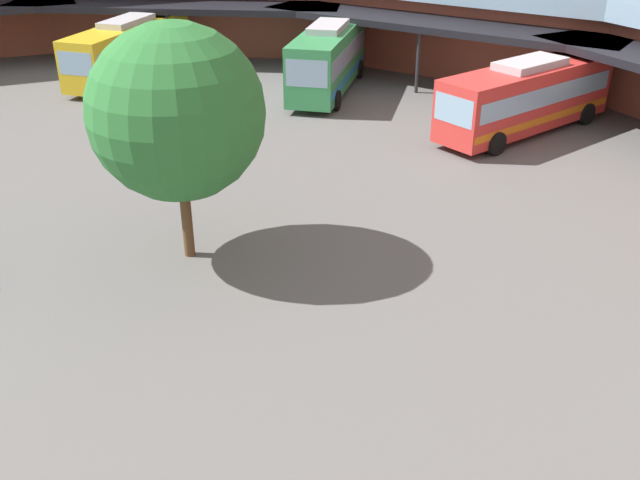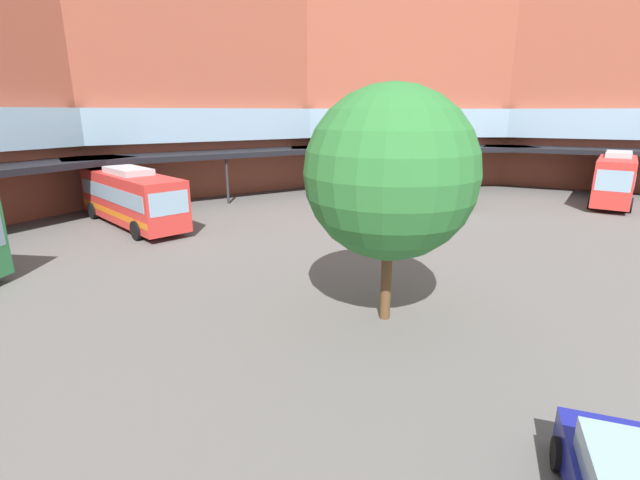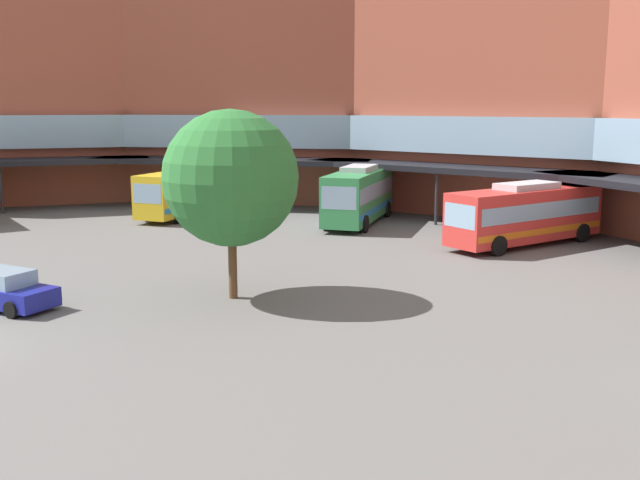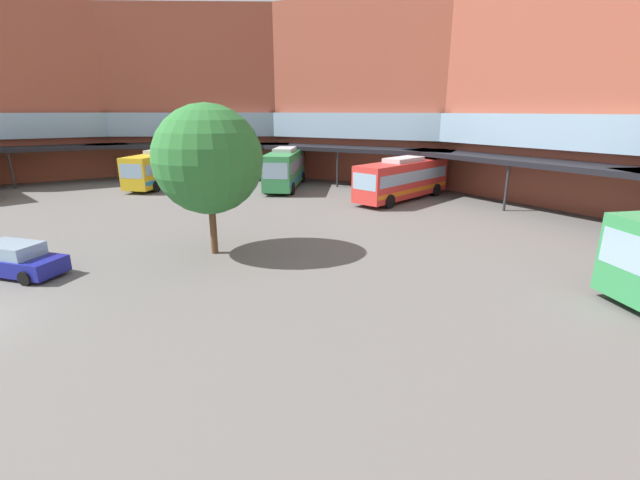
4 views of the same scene
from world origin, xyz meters
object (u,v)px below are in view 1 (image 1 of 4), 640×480
at_px(bus_1, 130,48).
at_px(plaza_tree, 177,113).
at_px(bus_3, 526,96).
at_px(bus_6, 328,58).

bearing_deg(bus_1, plaza_tree, 35.35).
relative_size(bus_3, bus_6, 1.15).
bearing_deg(bus_6, bus_1, -91.13).
relative_size(bus_1, plaza_tree, 1.24).
bearing_deg(plaza_tree, bus_3, 104.02).
xyz_separation_m(bus_6, plaza_tree, (15.61, -13.59, 3.03)).
distance_m(bus_1, bus_3, 24.23).
bearing_deg(bus_3, plaza_tree, 2.82).
xyz_separation_m(bus_3, bus_6, (-10.92, -5.20, 0.16)).
height_order(bus_1, bus_3, bus_1).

